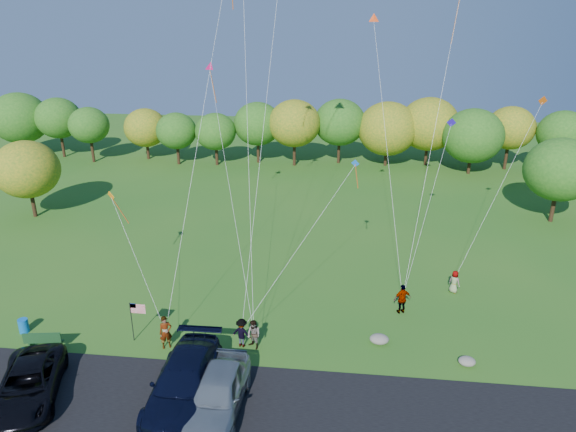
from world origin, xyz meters
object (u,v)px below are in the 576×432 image
minivan_silver (218,393)px  park_bench (43,340)px  flyer_c (242,333)px  flyer_d (402,299)px  trash_barrel (24,326)px  flyer_a (166,332)px  minivan_navy (184,382)px  flyer_e (454,282)px  minivan_dark (28,384)px  flyer_b (254,335)px

minivan_silver → park_bench: size_ratio=2.82×
minivan_silver → flyer_c: bearing=90.2°
flyer_d → trash_barrel: 22.12m
flyer_a → minivan_navy: bearing=-90.9°
flyer_d → flyer_e: flyer_d is taller
minivan_navy → flyer_c: minivan_navy is taller
flyer_a → flyer_e: flyer_a is taller
minivan_silver → minivan_navy: bearing=164.8°
minivan_dark → flyer_e: size_ratio=3.73×
flyer_b → park_bench: flyer_b is taller
flyer_a → flyer_d: size_ratio=0.99×
minivan_silver → flyer_d: (9.06, 9.45, -0.06)m
minivan_navy → flyer_c: bearing=66.8°
minivan_silver → flyer_a: bearing=133.0°
trash_barrel → flyer_a: bearing=-3.3°
minivan_silver → flyer_b: 4.97m
minivan_dark → flyer_c: 10.49m
park_bench → trash_barrel: 2.56m
minivan_dark → minivan_silver: 9.01m
park_bench → flyer_e: bearing=11.6°
flyer_b → flyer_c: bearing=-152.5°
flyer_a → flyer_e: size_ratio=1.24×
minivan_navy → trash_barrel: minivan_navy is taller
flyer_a → flyer_e: bearing=-5.1°
minivan_dark → minivan_navy: size_ratio=0.86×
flyer_e → trash_barrel: bearing=58.0°
flyer_d → minivan_silver: bearing=24.1°
flyer_c → flyer_d: size_ratio=0.87×
minivan_dark → trash_barrel: size_ratio=6.97×
minivan_silver → park_bench: 11.06m
flyer_e → trash_barrel: size_ratio=1.87×
minivan_dark → flyer_d: bearing=8.9°
flyer_c → flyer_d: bearing=-139.6°
flyer_c → flyer_e: flyer_c is taller
minivan_navy → flyer_d: size_ratio=3.49×
minivan_navy → flyer_a: bearing=118.5°
flyer_e → flyer_a: bearing=67.1°
minivan_navy → flyer_e: size_ratio=4.36×
minivan_dark → minivan_navy: minivan_navy is taller
minivan_navy → flyer_a: minivan_navy is taller
flyer_c → trash_barrel: bearing=14.5°
flyer_d → park_bench: bearing=-5.1°
park_bench → flyer_c: bearing=-1.1°
flyer_d → flyer_e: size_ratio=1.25×
minivan_dark → flyer_c: size_ratio=3.42×
minivan_dark → park_bench: (-1.49, 3.70, -0.27)m
flyer_d → trash_barrel: flyer_d is taller
trash_barrel → minivan_navy: bearing=-22.2°
minivan_navy → flyer_b: size_ratio=3.95×
flyer_a → minivan_dark: bearing=-167.7°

